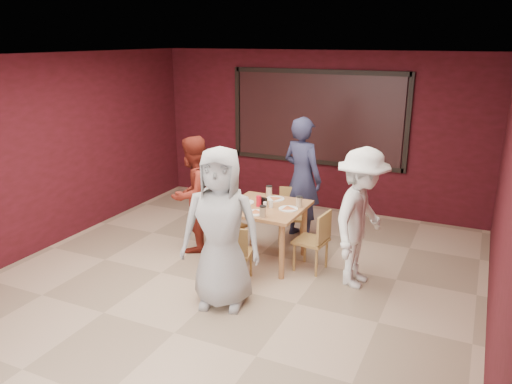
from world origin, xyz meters
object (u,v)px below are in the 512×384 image
at_px(chair_front, 235,251).
at_px(chair_left, 224,220).
at_px(diner_right, 361,218).
at_px(chair_right, 316,238).
at_px(chair_back, 292,211).
at_px(diner_front, 221,228).
at_px(diner_back, 302,178).
at_px(diner_left, 193,194).
at_px(dining_table, 266,213).

bearing_deg(chair_front, chair_left, 126.28).
bearing_deg(diner_right, chair_right, 85.31).
height_order(chair_back, diner_front, diner_front).
bearing_deg(diner_front, chair_back, 73.73).
height_order(chair_front, diner_back, diner_back).
xyz_separation_m(chair_front, chair_right, (0.80, 0.77, 0.03)).
height_order(diner_back, diner_right, diner_back).
distance_m(chair_front, diner_left, 1.32).
distance_m(diner_back, diner_left, 1.69).
bearing_deg(diner_left, diner_back, 140.13).
bearing_deg(chair_front, dining_table, 84.09).
bearing_deg(dining_table, chair_right, -0.17).
bearing_deg(diner_back, diner_left, 62.06).
height_order(diner_left, diner_right, diner_right).
bearing_deg(chair_left, diner_right, -4.66).
bearing_deg(diner_front, chair_left, 102.16).
height_order(chair_back, diner_right, diner_right).
bearing_deg(chair_back, chair_front, -94.50).
bearing_deg(diner_back, chair_front, 103.45).
bearing_deg(diner_left, chair_right, 99.72).
relative_size(chair_front, chair_left, 0.92).
relative_size(chair_front, chair_right, 0.95).
bearing_deg(diner_left, chair_back, 136.17).
relative_size(chair_right, diner_right, 0.47).
xyz_separation_m(dining_table, chair_back, (0.05, 0.86, -0.25)).
xyz_separation_m(diner_back, diner_right, (1.20, -1.20, -0.06)).
bearing_deg(chair_right, diner_left, -178.26).
bearing_deg(diner_right, diner_left, 95.49).
relative_size(chair_back, diner_back, 0.43).
bearing_deg(diner_left, chair_front, 63.44).
distance_m(diner_left, diner_right, 2.45).
relative_size(dining_table, chair_front, 1.32).
height_order(chair_back, diner_back, diner_back).
height_order(chair_left, diner_front, diner_front).
bearing_deg(chair_left, dining_table, -2.94).
distance_m(diner_front, diner_right, 1.75).
bearing_deg(chair_right, chair_front, -136.21).
height_order(chair_left, chair_right, chair_left).
relative_size(diner_left, diner_right, 0.96).
bearing_deg(dining_table, diner_back, 83.16).
distance_m(dining_table, chair_back, 0.90).
xyz_separation_m(dining_table, diner_right, (1.33, -0.13, 0.17)).
relative_size(chair_front, diner_left, 0.47).
relative_size(chair_left, chair_right, 1.03).
relative_size(diner_back, diner_left, 1.12).
height_order(chair_right, diner_front, diner_front).
height_order(chair_front, diner_front, diner_front).
relative_size(dining_table, diner_back, 0.55).
relative_size(chair_left, diner_back, 0.45).
xyz_separation_m(chair_back, diner_left, (-1.17, -0.92, 0.38)).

